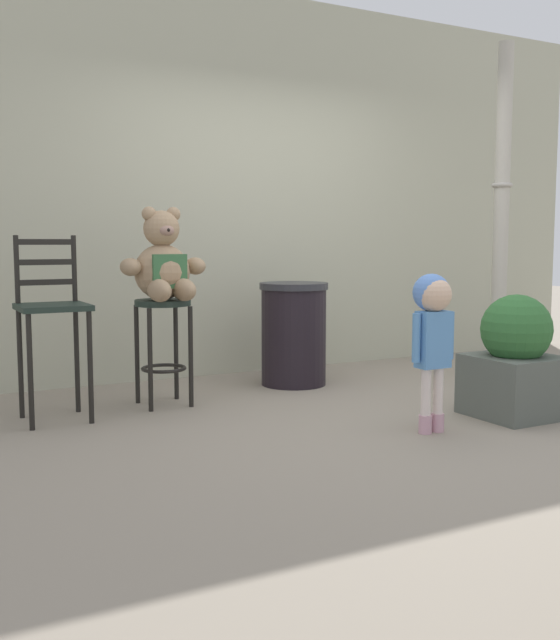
# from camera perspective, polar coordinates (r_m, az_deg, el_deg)

# --- Properties ---
(ground_plane) EXTENTS (24.00, 24.00, 0.00)m
(ground_plane) POSITION_cam_1_polar(r_m,az_deg,el_deg) (4.94, 7.17, -6.99)
(ground_plane) COLOR gray
(building_wall) EXTENTS (7.15, 0.30, 3.15)m
(building_wall) POSITION_cam_1_polar(r_m,az_deg,el_deg) (6.48, -2.59, 10.15)
(building_wall) COLOR #B0B096
(building_wall) RESTS_ON ground_plane
(bar_stool_with_teddy) EXTENTS (0.38, 0.38, 0.72)m
(bar_stool_with_teddy) POSITION_cam_1_polar(r_m,az_deg,el_deg) (5.09, -8.93, -0.79)
(bar_stool_with_teddy) COLOR #1D2B24
(bar_stool_with_teddy) RESTS_ON ground_plane
(teddy_bear) EXTENTS (0.58, 0.52, 0.62)m
(teddy_bear) POSITION_cam_1_polar(r_m,az_deg,el_deg) (5.03, -8.90, 4.13)
(teddy_bear) COLOR tan
(teddy_bear) RESTS_ON bar_stool_with_teddy
(child_walking) EXTENTS (0.29, 0.23, 0.93)m
(child_walking) POSITION_cam_1_polar(r_m,az_deg,el_deg) (4.37, 11.60, 0.17)
(child_walking) COLOR #C896A7
(child_walking) RESTS_ON ground_plane
(trash_bin) EXTENTS (0.53, 0.53, 0.79)m
(trash_bin) POSITION_cam_1_polar(r_m,az_deg,el_deg) (5.77, 1.04, -1.04)
(trash_bin) COLOR black
(trash_bin) RESTS_ON ground_plane
(lamppost) EXTENTS (0.29, 0.29, 2.70)m
(lamppost) POSITION_cam_1_polar(r_m,az_deg,el_deg) (6.41, 16.49, 5.35)
(lamppost) COLOR #A6AF9A
(lamppost) RESTS_ON ground_plane
(bar_chair_empty) EXTENTS (0.41, 0.41, 1.15)m
(bar_chair_empty) POSITION_cam_1_polar(r_m,az_deg,el_deg) (4.80, -17.03, 0.32)
(bar_chair_empty) COLOR #1D2B24
(bar_chair_empty) RESTS_ON ground_plane
(planter_with_shrub) EXTENTS (0.53, 0.53, 0.78)m
(planter_with_shrub) POSITION_cam_1_polar(r_m,az_deg,el_deg) (4.96, 17.56, -2.97)
(planter_with_shrub) COLOR #545A52
(planter_with_shrub) RESTS_ON ground_plane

